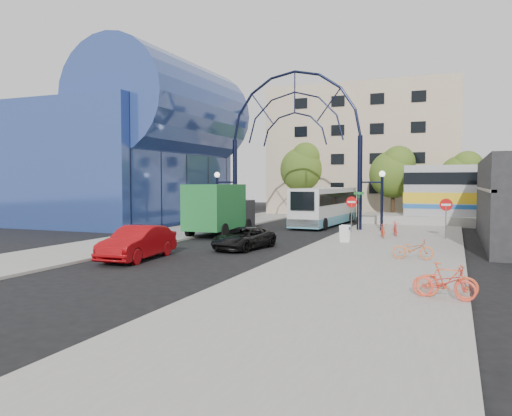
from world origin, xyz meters
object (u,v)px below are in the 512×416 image
at_px(tree_north_a, 394,171).
at_px(city_bus, 325,206).
at_px(gateway_arch, 295,117).
at_px(bike_far_b, 447,281).
at_px(do_not_enter_sign, 446,209).
at_px(green_truck, 221,210).
at_px(stop_sign, 351,205).
at_px(black_suv, 244,238).
at_px(sandwich_board, 345,232).
at_px(bike_near_a, 383,230).
at_px(bike_far_a, 413,249).
at_px(red_sedan, 138,243).
at_px(tree_north_c, 463,175).
at_px(street_name_sign, 359,203).
at_px(tree_north_b, 304,167).
at_px(bike_far_c, 444,283).
at_px(bike_near_b, 395,229).

relative_size(tree_north_a, city_bus, 0.61).
relative_size(gateway_arch, city_bus, 1.19).
relative_size(city_bus, bike_far_b, 6.41).
height_order(do_not_enter_sign, green_truck, green_truck).
relative_size(stop_sign, black_suv, 0.59).
relative_size(sandwich_board, tree_north_a, 0.14).
xyz_separation_m(stop_sign, bike_near_a, (2.51, -2.64, -1.42)).
bearing_deg(bike_far_a, tree_north_a, 1.38).
distance_m(green_truck, red_sedan, 11.19).
height_order(gateway_arch, bike_far_a, gateway_arch).
xyz_separation_m(bike_near_a, bike_far_b, (4.03, -16.14, 0.08)).
bearing_deg(sandwich_board, tree_north_c, 73.45).
bearing_deg(bike_far_b, stop_sign, 20.07).
height_order(stop_sign, city_bus, city_bus).
bearing_deg(black_suv, bike_far_b, -30.63).
xyz_separation_m(street_name_sign, tree_north_b, (-9.08, 17.33, 3.14)).
bearing_deg(tree_north_b, bike_far_c, -67.65).
bearing_deg(bike_near_b, bike_far_a, -92.41).
distance_m(gateway_arch, tree_north_b, 16.72).
distance_m(green_truck, bike_far_c, 20.70).
xyz_separation_m(stop_sign, bike_far_b, (6.53, -18.77, -1.34)).
height_order(gateway_arch, street_name_sign, gateway_arch).
bearing_deg(bike_near_a, gateway_arch, 134.80).
relative_size(street_name_sign, black_suv, 0.66).
height_order(gateway_arch, tree_north_b, gateway_arch).
xyz_separation_m(stop_sign, black_suv, (-3.81, -10.18, -1.40)).
height_order(gateway_arch, sandwich_board, gateway_arch).
relative_size(tree_north_c, city_bus, 0.57).
bearing_deg(red_sedan, city_bus, 75.70).
bearing_deg(tree_north_a, green_truck, -117.48).
bearing_deg(bike_near_b, city_bus, 117.75).
height_order(tree_north_b, black_suv, tree_north_b).
bearing_deg(red_sedan, bike_far_a, 14.16).
bearing_deg(stop_sign, bike_far_c, -71.13).
xyz_separation_m(do_not_enter_sign, street_name_sign, (-5.80, 2.60, 0.15)).
distance_m(tree_north_a, green_truck, 20.61).
distance_m(gateway_arch, bike_far_a, 18.29).
bearing_deg(bike_far_b, tree_north_b, 23.39).
height_order(red_sedan, bike_far_b, red_sedan).
distance_m(tree_north_a, tree_north_c, 6.33).
distance_m(tree_north_a, bike_far_b, 33.35).
relative_size(green_truck, bike_far_a, 3.88).
bearing_deg(tree_north_c, sandwich_board, -106.55).
xyz_separation_m(tree_north_c, bike_near_a, (-4.81, -18.56, -3.70)).
xyz_separation_m(bike_near_b, bike_far_b, (3.39, -17.24, 0.07)).
distance_m(street_name_sign, tree_north_b, 19.81).
bearing_deg(bike_near_b, do_not_enter_sign, -21.92).
xyz_separation_m(tree_north_a, green_truck, (-9.42, -18.11, -2.88)).
bearing_deg(bike_far_c, red_sedan, 87.13).
bearing_deg(red_sedan, tree_north_c, 60.87).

